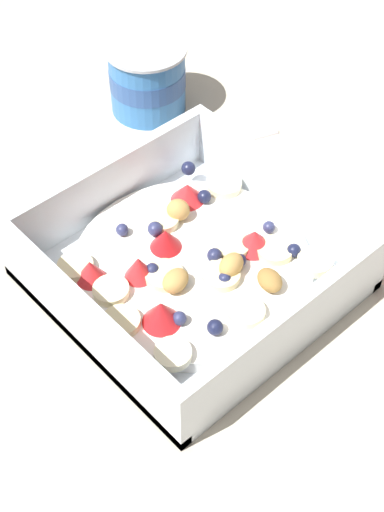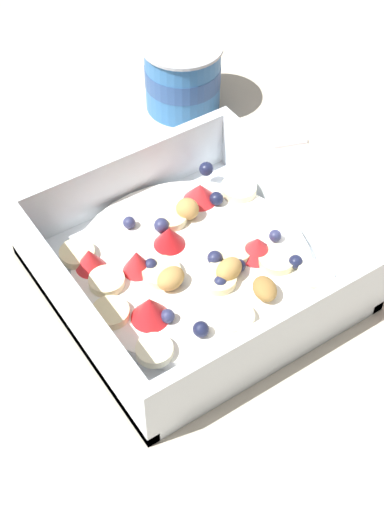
% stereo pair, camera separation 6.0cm
% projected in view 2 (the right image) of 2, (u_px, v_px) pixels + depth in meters
% --- Properties ---
extents(ground_plane, '(2.40, 2.40, 0.00)m').
position_uv_depth(ground_plane, '(185.00, 295.00, 0.62)').
color(ground_plane, beige).
extents(fruit_bowl, '(0.22, 0.22, 0.06)m').
position_uv_depth(fruit_bowl, '(191.00, 265.00, 0.61)').
color(fruit_bowl, white).
rests_on(fruit_bowl, ground).
extents(spoon, '(0.08, 0.17, 0.01)m').
position_uv_depth(spoon, '(187.00, 157.00, 0.73)').
color(spoon, silver).
rests_on(spoon, ground).
extents(yogurt_cup, '(0.08, 0.08, 0.07)m').
position_uv_depth(yogurt_cup, '(183.00, 76.00, 0.76)').
color(yogurt_cup, '#3370B7').
rests_on(yogurt_cup, ground).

